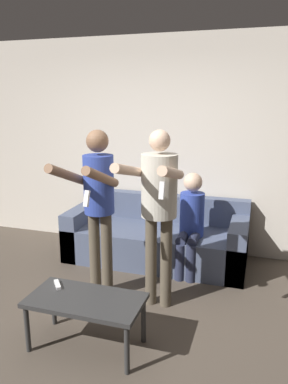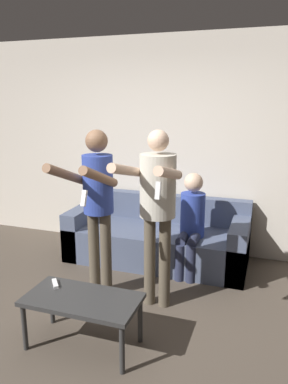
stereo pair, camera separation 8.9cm
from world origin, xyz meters
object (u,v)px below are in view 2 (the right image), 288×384
(coffee_table, at_px, (82,303))
(person_seated, at_px, (191,220))
(couch, at_px, (158,239))
(person_standing_left, at_px, (97,197))
(remote_on_table, at_px, (55,284))
(person_standing_right, at_px, (157,199))

(coffee_table, bearing_deg, person_seated, 71.85)
(couch, bearing_deg, coffee_table, -92.37)
(person_standing_left, distance_m, person_seated, 1.19)
(person_standing_left, xyz_separation_m, remote_on_table, (-0.09, -0.66, -0.59))
(person_seated, relative_size, remote_on_table, 8.24)
(couch, height_order, person_standing_right, person_standing_right)
(person_seated, bearing_deg, remote_on_table, -119.20)
(person_standing_left, distance_m, person_standing_right, 0.60)
(person_standing_right, bearing_deg, person_standing_left, -179.65)
(person_seated, distance_m, remote_on_table, 1.72)
(person_seated, xyz_separation_m, coffee_table, (-0.52, -1.60, -0.24))
(remote_on_table, bearing_deg, person_standing_left, 82.51)
(couch, relative_size, person_standing_left, 1.29)
(remote_on_table, bearing_deg, person_seated, 60.80)
(couch, bearing_deg, person_seated, -24.29)
(person_standing_left, bearing_deg, person_standing_right, 0.35)
(person_standing_left, xyz_separation_m, person_seated, (0.75, 0.83, -0.41))
(person_standing_left, bearing_deg, person_seated, 48.10)
(couch, relative_size, person_standing_right, 1.28)
(couch, bearing_deg, person_standing_left, -106.02)
(person_standing_right, relative_size, coffee_table, 1.85)
(person_seated, bearing_deg, person_standing_right, -100.38)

